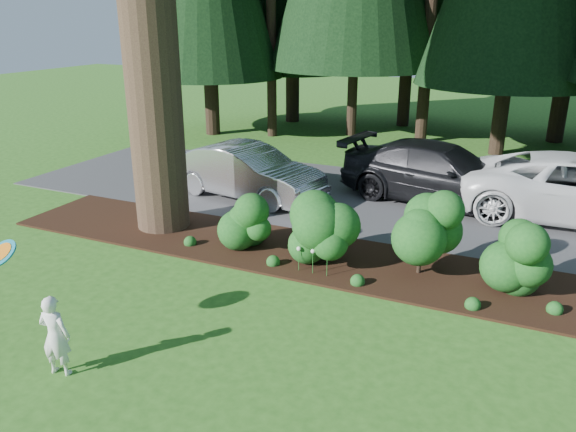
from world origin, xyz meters
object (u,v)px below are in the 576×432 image
object	(u,v)px
car_dark_suv	(440,174)
car_silver_wagon	(248,172)
frisbee	(1,253)
child	(55,336)

from	to	relation	value
car_dark_suv	car_silver_wagon	bearing A→B (deg)	120.20
car_dark_suv	frisbee	distance (m)	10.98
car_dark_suv	child	bearing A→B (deg)	170.74
child	frisbee	xyz separation A→B (m)	(-1.08, 0.20, 0.99)
car_silver_wagon	car_dark_suv	size ratio (longest dim) A/B	0.82
car_silver_wagon	frisbee	bearing A→B (deg)	-167.87
car_silver_wagon	frisbee	size ratio (longest dim) A/B	8.43
car_silver_wagon	child	world-z (taller)	car_silver_wagon
car_dark_suv	child	size ratio (longest dim) A/B	4.42
frisbee	car_silver_wagon	bearing A→B (deg)	92.44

